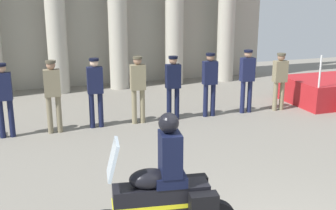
% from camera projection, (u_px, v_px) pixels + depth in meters
% --- Properties ---
extents(officer_in_row_0, '(0.39, 0.24, 1.76)m').
position_uv_depth(officer_in_row_0, '(4.00, 94.00, 9.65)').
color(officer_in_row_0, '#141938').
rests_on(officer_in_row_0, ground_plane).
extents(officer_in_row_1, '(0.39, 0.24, 1.77)m').
position_uv_depth(officer_in_row_1, '(53.00, 91.00, 9.97)').
color(officer_in_row_1, '#7A7056').
rests_on(officer_in_row_1, ground_plane).
extents(officer_in_row_2, '(0.39, 0.24, 1.76)m').
position_uv_depth(officer_in_row_2, '(95.00, 87.00, 10.37)').
color(officer_in_row_2, '#141938').
rests_on(officer_in_row_2, ground_plane).
extents(officer_in_row_3, '(0.39, 0.24, 1.75)m').
position_uv_depth(officer_in_row_3, '(138.00, 84.00, 10.71)').
color(officer_in_row_3, '#847A5B').
rests_on(officer_in_row_3, ground_plane).
extents(officer_in_row_4, '(0.39, 0.24, 1.71)m').
position_uv_depth(officer_in_row_4, '(173.00, 83.00, 10.99)').
color(officer_in_row_4, black).
rests_on(officer_in_row_4, ground_plane).
extents(officer_in_row_5, '(0.39, 0.24, 1.74)m').
position_uv_depth(officer_in_row_5, '(210.00, 79.00, 11.31)').
color(officer_in_row_5, '#141938').
rests_on(officer_in_row_5, ground_plane).
extents(officer_in_row_6, '(0.39, 0.24, 1.78)m').
position_uv_depth(officer_in_row_6, '(247.00, 76.00, 11.65)').
color(officer_in_row_6, '#191E42').
rests_on(officer_in_row_6, ground_plane).
extents(officer_in_row_7, '(0.39, 0.24, 1.65)m').
position_uv_depth(officer_in_row_7, '(280.00, 77.00, 11.92)').
color(officer_in_row_7, '#847A5B').
rests_on(officer_in_row_7, ground_plane).
extents(motorcycle_with_rider, '(2.09, 0.74, 1.90)m').
position_uv_depth(motorcycle_with_rider, '(166.00, 195.00, 5.43)').
color(motorcycle_with_rider, black).
rests_on(motorcycle_with_rider, ground_plane).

